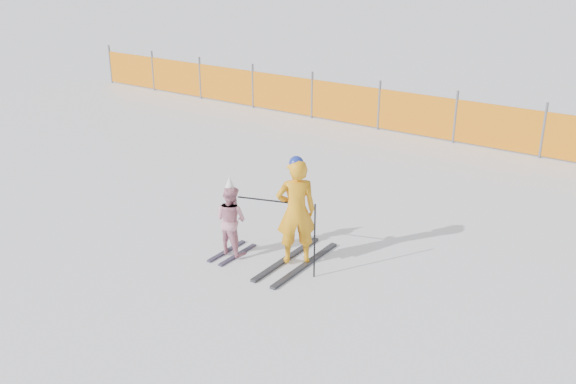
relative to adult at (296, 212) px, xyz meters
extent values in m
plane|color=white|center=(-0.30, -0.27, -0.83)|extent=(120.00, 120.00, 0.00)
cube|color=black|center=(-0.17, 0.00, -0.81)|extent=(0.09, 1.67, 0.04)
cube|color=black|center=(0.17, 0.00, -0.81)|extent=(0.09, 1.67, 0.04)
imported|color=orange|center=(0.00, 0.00, 0.01)|extent=(0.69, 0.68, 1.60)
sphere|color=navy|center=(0.00, 0.00, 0.75)|extent=(0.21, 0.21, 0.21)
cube|color=black|center=(-1.08, -0.31, -0.82)|extent=(0.09, 0.85, 0.03)
cube|color=black|center=(-0.86, -0.31, -0.82)|extent=(0.09, 0.85, 0.03)
imported|color=pink|center=(-0.97, -0.31, -0.26)|extent=(0.54, 0.43, 1.09)
cone|color=white|center=(-0.97, -0.31, 0.32)|extent=(0.19, 0.19, 0.24)
cylinder|color=black|center=(0.45, -0.20, -0.27)|extent=(0.02, 0.02, 1.13)
cylinder|color=black|center=(-0.49, -0.16, 0.13)|extent=(0.74, 0.26, 0.02)
cylinder|color=#595960|center=(-12.33, 7.18, -0.21)|extent=(0.06, 0.06, 1.25)
cylinder|color=#595960|center=(-10.33, 7.18, -0.21)|extent=(0.06, 0.06, 1.25)
cylinder|color=#595960|center=(-8.33, 7.18, -0.21)|extent=(0.06, 0.06, 1.25)
cylinder|color=#595960|center=(-6.33, 7.18, -0.21)|extent=(0.06, 0.06, 1.25)
cylinder|color=#595960|center=(-4.33, 7.18, -0.21)|extent=(0.06, 0.06, 1.25)
cylinder|color=#595960|center=(-2.33, 7.18, -0.21)|extent=(0.06, 0.06, 1.25)
cylinder|color=#595960|center=(-0.33, 7.18, -0.21)|extent=(0.06, 0.06, 1.25)
cylinder|color=#595960|center=(1.67, 7.18, -0.21)|extent=(0.06, 0.06, 1.25)
cube|color=orange|center=(-4.75, 7.18, -0.28)|extent=(15.15, 0.03, 1.00)
camera|label=1|loc=(4.76, -7.09, 3.69)|focal=40.00mm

